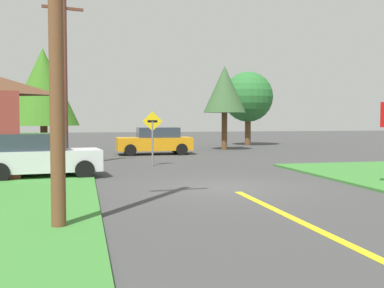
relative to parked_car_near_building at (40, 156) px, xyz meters
name	(u,v)px	position (x,y,z in m)	size (l,w,h in m)	color
ground_plane	(228,187)	(5.93, -3.66, -0.80)	(120.00, 120.00, 0.00)	#3E3E3E
parked_car_near_building	(40,156)	(0.00, 0.00, 0.00)	(4.29, 2.35, 1.62)	silver
car_approaching_junction	(155,141)	(5.72, 10.26, 0.00)	(4.43, 2.04, 1.62)	orange
utility_pole_mid	(64,79)	(0.73, 4.13, 3.11)	(1.78, 0.53, 7.62)	brown
direction_sign	(152,132)	(4.60, 3.54, 0.74)	(0.91, 0.08, 2.48)	slate
oak_tree_left	(248,97)	(14.41, 18.18, 3.06)	(4.00, 4.00, 5.88)	brown
pine_tree_center	(43,87)	(-0.97, 14.41, 3.39)	(4.56, 4.56, 6.71)	brown
oak_tree_right	(225,90)	(10.99, 13.38, 3.31)	(2.90, 2.90, 5.75)	brown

